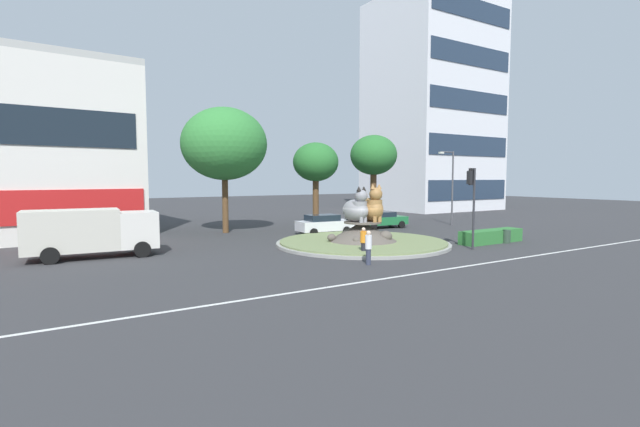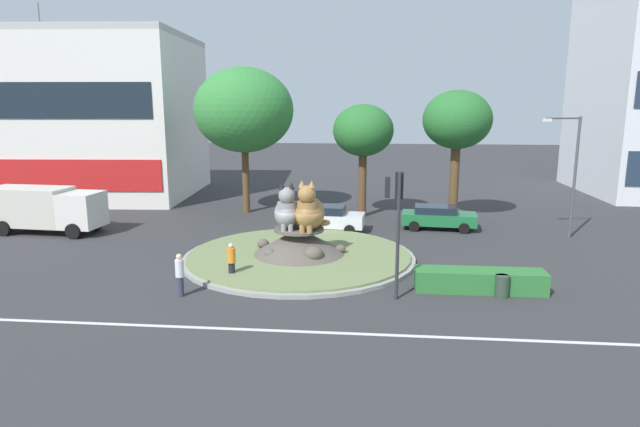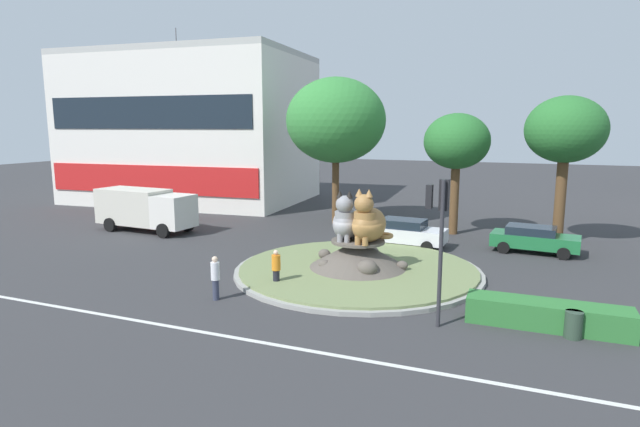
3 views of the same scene
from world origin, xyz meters
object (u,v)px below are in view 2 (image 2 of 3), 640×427
at_px(cat_statue_tabby, 310,211).
at_px(second_tree_near_tower, 363,132).
at_px(pedestrian_orange_shirt, 231,260).
at_px(shophouse_block, 70,116).
at_px(third_tree_left, 244,110).
at_px(traffic_light_mast, 397,207).
at_px(pedestrian_white_shirt, 180,274).
at_px(cat_statue_grey, 288,211).
at_px(hatchback_near_shophouse, 327,218).
at_px(litter_bin, 502,286).
at_px(sedan_on_far_lane, 438,217).
at_px(broadleaf_tree_behind_island, 457,121).
at_px(streetlight_arm, 571,168).
at_px(delivery_box_truck, 45,208).

relative_size(cat_statue_tabby, second_tree_near_tower, 0.35).
bearing_deg(pedestrian_orange_shirt, cat_statue_tabby, -78.11).
bearing_deg(shophouse_block, third_tree_left, -25.44).
relative_size(traffic_light_mast, pedestrian_white_shirt, 2.86).
height_order(cat_statue_grey, hatchback_near_shophouse, cat_statue_grey).
bearing_deg(cat_statue_grey, pedestrian_orange_shirt, -37.81).
relative_size(third_tree_left, litter_bin, 11.23).
height_order(sedan_on_far_lane, hatchback_near_shophouse, hatchback_near_shophouse).
xyz_separation_m(broadleaf_tree_behind_island, third_tree_left, (-14.30, 1.30, 0.65)).
bearing_deg(cat_statue_tabby, broadleaf_tree_behind_island, 148.92).
xyz_separation_m(shophouse_block, third_tree_left, (16.33, -6.37, 0.60)).
height_order(second_tree_near_tower, streetlight_arm, second_tree_near_tower).
relative_size(shophouse_block, pedestrian_white_shirt, 11.79).
distance_m(cat_statue_tabby, second_tree_near_tower, 11.74).
xyz_separation_m(cat_statue_tabby, pedestrian_white_shirt, (-4.61, -5.48, -1.55)).
xyz_separation_m(hatchback_near_shophouse, litter_bin, (7.93, -10.76, -0.38)).
bearing_deg(traffic_light_mast, pedestrian_white_shirt, 95.42).
bearing_deg(streetlight_arm, pedestrian_orange_shirt, 19.06).
relative_size(traffic_light_mast, third_tree_left, 0.50).
bearing_deg(second_tree_near_tower, traffic_light_mast, -84.34).
height_order(cat_statue_tabby, streetlight_arm, streetlight_arm).
distance_m(pedestrian_white_shirt, sedan_on_far_lane, 17.55).
bearing_deg(second_tree_near_tower, pedestrian_white_shirt, -112.94).
xyz_separation_m(traffic_light_mast, second_tree_near_tower, (-1.58, 15.91, 2.08)).
xyz_separation_m(streetlight_arm, hatchback_near_shophouse, (-13.87, 0.45, -3.23)).
bearing_deg(broadleaf_tree_behind_island, third_tree_left, 174.82).
bearing_deg(hatchback_near_shophouse, cat_statue_grey, -98.35).
bearing_deg(litter_bin, hatchback_near_shophouse, 126.38).
bearing_deg(cat_statue_tabby, streetlight_arm, 120.86).
xyz_separation_m(cat_statue_grey, litter_bin, (9.38, -4.57, -1.99)).
bearing_deg(cat_statue_grey, second_tree_near_tower, 154.98).
xyz_separation_m(pedestrian_white_shirt, hatchback_near_shophouse, (4.94, 11.92, -0.12)).
height_order(pedestrian_white_shirt, sedan_on_far_lane, pedestrian_white_shirt).
bearing_deg(cat_statue_tabby, cat_statue_grey, -93.70).
xyz_separation_m(broadleaf_tree_behind_island, pedestrian_orange_shirt, (-11.53, -13.48, -5.67)).
bearing_deg(third_tree_left, broadleaf_tree_behind_island, -5.18).
height_order(hatchback_near_shophouse, delivery_box_truck, delivery_box_truck).
xyz_separation_m(broadleaf_tree_behind_island, pedestrian_white_shirt, (-13.02, -15.83, -5.58)).
height_order(shophouse_block, litter_bin, shophouse_block).
bearing_deg(third_tree_left, pedestrian_white_shirt, -85.75).
bearing_deg(cat_statue_grey, broadleaf_tree_behind_island, 129.62).
xyz_separation_m(cat_statue_tabby, delivery_box_truck, (-16.45, 4.37, -0.96)).
bearing_deg(third_tree_left, litter_bin, -48.48).
bearing_deg(second_tree_near_tower, streetlight_arm, -23.04).
distance_m(shophouse_block, second_tree_near_tower, 25.57).
distance_m(shophouse_block, streetlight_arm, 38.43).
distance_m(broadleaf_tree_behind_island, hatchback_near_shophouse, 10.64).
bearing_deg(litter_bin, sedan_on_far_lane, 95.47).
relative_size(traffic_light_mast, streetlight_arm, 0.73).
relative_size(pedestrian_orange_shirt, delivery_box_truck, 0.24).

